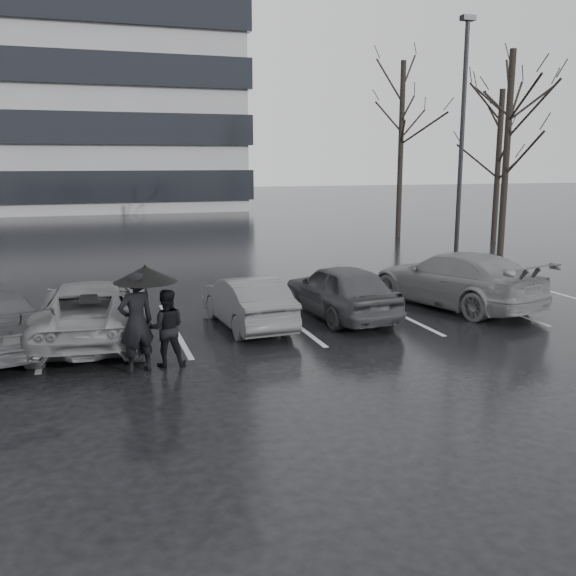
# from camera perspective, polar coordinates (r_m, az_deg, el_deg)

# --- Properties ---
(ground) EXTENTS (160.00, 160.00, 0.00)m
(ground) POSITION_cam_1_polar(r_m,az_deg,el_deg) (13.18, 0.98, -5.53)
(ground) COLOR black
(ground) RESTS_ON ground
(car_main) EXTENTS (1.95, 4.10, 1.35)m
(car_main) POSITION_cam_1_polar(r_m,az_deg,el_deg) (15.80, 4.66, -0.20)
(car_main) COLOR black
(car_main) RESTS_ON ground
(car_west_a) EXTENTS (1.52, 3.68, 1.19)m
(car_west_a) POSITION_cam_1_polar(r_m,az_deg,el_deg) (14.92, -3.65, -1.20)
(car_west_a) COLOR #2E2E30
(car_west_a) RESTS_ON ground
(car_west_b) EXTENTS (2.60, 4.93, 1.32)m
(car_west_b) POSITION_cam_1_polar(r_m,az_deg,el_deg) (14.26, -17.06, -1.98)
(car_west_b) COLOR #4F4F52
(car_west_b) RESTS_ON ground
(car_east) EXTENTS (3.35, 5.40, 1.46)m
(car_east) POSITION_cam_1_polar(r_m,az_deg,el_deg) (17.50, 14.60, 0.78)
(car_east) COLOR #4F4F52
(car_east) RESTS_ON ground
(pedestrian_left) EXTENTS (0.79, 0.65, 1.86)m
(pedestrian_left) POSITION_cam_1_polar(r_m,az_deg,el_deg) (11.93, -13.34, -3.02)
(pedestrian_left) COLOR black
(pedestrian_left) RESTS_ON ground
(pedestrian_right) EXTENTS (0.77, 0.64, 1.47)m
(pedestrian_right) POSITION_cam_1_polar(r_m,az_deg,el_deg) (12.23, -10.76, -3.50)
(pedestrian_right) COLOR black
(pedestrian_right) RESTS_ON ground
(umbrella) EXTENTS (1.15, 1.15, 1.96)m
(umbrella) POSITION_cam_1_polar(r_m,az_deg,el_deg) (11.92, -12.58, 1.20)
(umbrella) COLOR black
(umbrella) RESTS_ON ground
(lamp_post) EXTENTS (0.45, 0.45, 8.25)m
(lamp_post) POSITION_cam_1_polar(r_m,az_deg,el_deg) (21.95, 15.10, 10.81)
(lamp_post) COLOR gray
(lamp_post) RESTS_ON ground
(stall_stripes) EXTENTS (19.72, 5.00, 0.00)m
(stall_stripes) POSITION_cam_1_polar(r_m,az_deg,el_deg) (15.29, -4.88, -3.19)
(stall_stripes) COLOR #B4B5B7
(stall_stripes) RESTS_ON ground
(tree_east) EXTENTS (0.26, 0.26, 8.00)m
(tree_east) POSITION_cam_1_polar(r_m,az_deg,el_deg) (27.19, 18.84, 11.10)
(tree_east) COLOR black
(tree_east) RESTS_ON ground
(tree_ne) EXTENTS (0.26, 0.26, 7.00)m
(tree_ne) POSITION_cam_1_polar(r_m,az_deg,el_deg) (31.89, 18.15, 10.18)
(tree_ne) COLOR black
(tree_ne) RESTS_ON ground
(tree_north) EXTENTS (0.26, 0.26, 8.50)m
(tree_north) POSITION_cam_1_polar(r_m,az_deg,el_deg) (32.62, 9.98, 11.89)
(tree_north) COLOR black
(tree_north) RESTS_ON ground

